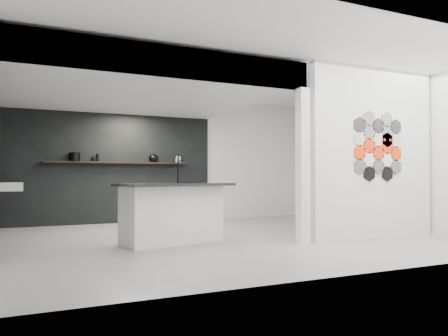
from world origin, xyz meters
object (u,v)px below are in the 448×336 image
wall_basin (9,187)px  glass_bowl (179,160)px  kitchen_island (173,212)px  utensil_cup (93,159)px  stockpot (75,157)px  partition_panel (373,153)px  kettle (154,158)px  bottle_dark (97,158)px  glass_vase (179,159)px

wall_basin → glass_bowl: (3.39, 2.07, 0.52)m
kitchen_island → utensil_cup: 3.29m
wall_basin → stockpot: (1.16, 2.07, 0.56)m
partition_panel → stockpot: bearing=138.1°
partition_panel → utensil_cup: (-3.94, 3.87, -0.04)m
kettle → utensil_cup: bearing=169.0°
kettle → glass_bowl: size_ratio=1.48×
wall_basin → kettle: kettle is taller
kettle → bottle_dark: (-1.20, 0.00, -0.01)m
partition_panel → kitchen_island: 3.44m
kitchen_island → kettle: bearing=67.0°
partition_panel → utensil_cup: 5.52m
utensil_cup → wall_basin: bearing=-126.4°
partition_panel → kettle: partition_panel is taller
stockpot → glass_vase: bearing=0.0°
partition_panel → glass_bowl: partition_panel is taller
stockpot → glass_bowl: 2.23m
stockpot → kettle: (1.65, 0.00, -0.00)m
glass_bowl → glass_vase: size_ratio=0.95×
utensil_cup → bottle_dark: bearing=0.0°
bottle_dark → wall_basin: bearing=-127.9°
partition_panel → glass_bowl: (-2.08, 3.87, -0.03)m
stockpot → kettle: size_ratio=1.04×
wall_basin → glass_vase: (3.39, 2.07, 0.54)m
glass_bowl → glass_vase: (0.00, 0.00, 0.02)m
partition_panel → stockpot: size_ratio=13.04×
glass_vase → bottle_dark: bearing=180.0°
kitchen_island → kettle: (0.56, 3.08, 0.94)m
partition_panel → glass_vase: partition_panel is taller
kitchen_island → glass_bowl: 3.41m
kettle → glass_vase: (0.58, 0.00, -0.01)m
partition_panel → wall_basin: bearing=161.8°
kettle → utensil_cup: size_ratio=2.40×
partition_panel → kettle: bearing=124.5°
wall_basin → bottle_dark: (1.61, 2.07, 0.55)m
utensil_cup → kettle: bearing=0.0°
wall_basin → glass_bowl: bearing=31.3°
wall_basin → glass_bowl: glass_bowl is taller
wall_basin → glass_vase: size_ratio=4.08×
wall_basin → utensil_cup: size_ratio=6.99×
glass_bowl → utensil_cup: glass_bowl is taller
kettle → bottle_dark: size_ratio=1.34×
glass_bowl → utensil_cup: (-1.87, 0.00, -0.01)m
wall_basin → kitchen_island: (2.25, -1.02, -0.38)m
wall_basin → glass_bowl: 4.00m
kettle → wall_basin: bearing=-154.7°
partition_panel → utensil_cup: size_ratio=32.63×
bottle_dark → utensil_cup: bottle_dark is taller
glass_bowl → bottle_dark: bottle_dark is taller
glass_bowl → utensil_cup: size_ratio=1.63×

